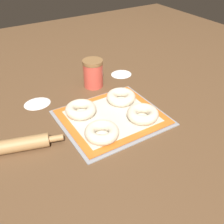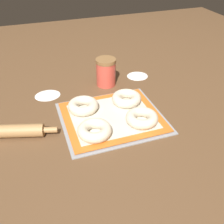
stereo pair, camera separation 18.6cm
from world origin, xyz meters
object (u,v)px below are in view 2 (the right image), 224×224
object	(u,v)px
bagel_back_right	(127,98)
flour_canister	(106,72)
baking_tray	(112,117)
bagel_back_left	(83,106)
bagel_front_right	(142,118)
bagel_front_left	(95,130)

from	to	relation	value
bagel_back_right	flour_canister	distance (m)	0.20
baking_tray	bagel_back_right	world-z (taller)	bagel_back_right
bagel_back_right	flour_canister	bearing A→B (deg)	97.99
baking_tray	bagel_back_left	xyz separation A→B (m)	(-0.10, 0.08, 0.03)
flour_canister	bagel_back_right	bearing A→B (deg)	-82.01
baking_tray	bagel_back_right	distance (m)	0.12
bagel_front_right	bagel_back_right	world-z (taller)	same
baking_tray	flour_canister	size ratio (longest dim) A/B	3.02
bagel_back_right	flour_canister	size ratio (longest dim) A/B	0.95
baking_tray	bagel_back_left	distance (m)	0.13
baking_tray	flour_canister	distance (m)	0.29
baking_tray	flour_canister	bearing A→B (deg)	76.80
bagel_front_right	bagel_back_right	size ratio (longest dim) A/B	1.00
bagel_front_left	bagel_front_right	world-z (taller)	same
bagel_front_right	bagel_front_left	bearing A→B (deg)	-176.21
bagel_back_right	flour_canister	xyz separation A→B (m)	(-0.03, 0.20, 0.04)
bagel_back_left	flour_canister	distance (m)	0.25
bagel_back_left	bagel_back_right	size ratio (longest dim) A/B	1.00
bagel_back_left	bagel_back_right	xyz separation A→B (m)	(0.19, -0.01, 0.00)
bagel_back_left	flour_canister	xyz separation A→B (m)	(0.16, 0.19, 0.04)
bagel_back_right	baking_tray	bearing A→B (deg)	-140.89
bagel_front_left	bagel_back_left	size ratio (longest dim) A/B	1.00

